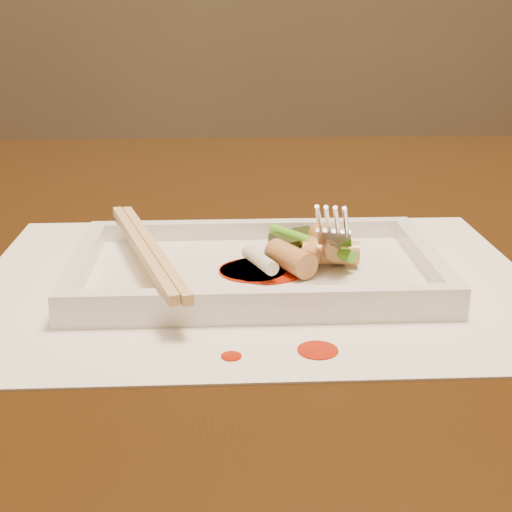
{
  "coord_description": "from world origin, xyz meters",
  "views": [
    {
      "loc": [
        -0.06,
        -0.62,
        0.94
      ],
      "look_at": [
        -0.04,
        -0.14,
        0.77
      ],
      "focal_mm": 50.0,
      "sensor_mm": 36.0,
      "label": 1
    }
  ],
  "objects_px": {
    "table": "(288,324)",
    "plate_base": "(256,274)",
    "chopstick_a": "(141,248)",
    "placemat": "(256,280)",
    "fork": "(352,162)"
  },
  "relations": [
    {
      "from": "table",
      "to": "plate_base",
      "type": "xyz_separation_m",
      "value": [
        -0.04,
        -0.14,
        0.11
      ]
    },
    {
      "from": "chopstick_a",
      "to": "plate_base",
      "type": "bearing_deg",
      "value": 0.0
    },
    {
      "from": "table",
      "to": "placemat",
      "type": "height_order",
      "value": "placemat"
    },
    {
      "from": "chopstick_a",
      "to": "fork",
      "type": "bearing_deg",
      "value": 6.75
    },
    {
      "from": "table",
      "to": "chopstick_a",
      "type": "bearing_deg",
      "value": -130.33
    },
    {
      "from": "plate_base",
      "to": "fork",
      "type": "relative_size",
      "value": 1.86
    },
    {
      "from": "plate_base",
      "to": "chopstick_a",
      "type": "height_order",
      "value": "chopstick_a"
    },
    {
      "from": "fork",
      "to": "placemat",
      "type": "bearing_deg",
      "value": -165.58
    },
    {
      "from": "table",
      "to": "fork",
      "type": "height_order",
      "value": "fork"
    },
    {
      "from": "placemat",
      "to": "fork",
      "type": "height_order",
      "value": "fork"
    },
    {
      "from": "table",
      "to": "chopstick_a",
      "type": "xyz_separation_m",
      "value": [
        -0.12,
        -0.14,
        0.13
      ]
    },
    {
      "from": "chopstick_a",
      "to": "fork",
      "type": "height_order",
      "value": "fork"
    },
    {
      "from": "table",
      "to": "placemat",
      "type": "xyz_separation_m",
      "value": [
        -0.04,
        -0.14,
        0.1
      ]
    },
    {
      "from": "plate_base",
      "to": "fork",
      "type": "height_order",
      "value": "fork"
    },
    {
      "from": "placemat",
      "to": "chopstick_a",
      "type": "bearing_deg",
      "value": 180.0
    }
  ]
}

